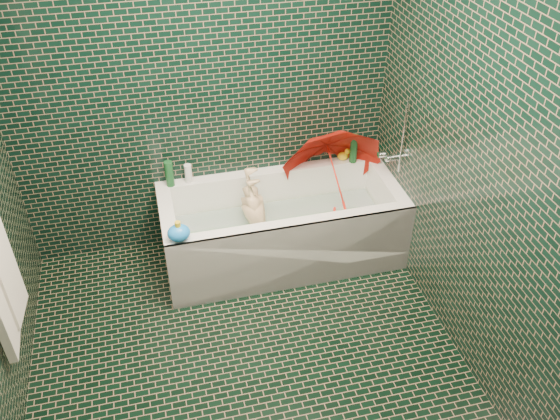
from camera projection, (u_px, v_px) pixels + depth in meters
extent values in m
plane|color=black|center=(251.00, 374.00, 3.58)|extent=(2.80, 2.80, 0.00)
plane|color=black|center=(202.00, 86.00, 3.92)|extent=(2.80, 0.00, 2.80)
plane|color=black|center=(488.00, 172.00, 3.09)|extent=(0.00, 2.80, 2.80)
cube|color=white|center=(282.00, 246.00, 4.42)|extent=(1.70, 0.75, 0.15)
cube|color=white|center=(271.00, 192.00, 4.51)|extent=(1.70, 0.10, 0.40)
cube|color=white|center=(293.00, 246.00, 4.00)|extent=(1.70, 0.10, 0.40)
cube|color=white|center=(385.00, 201.00, 4.41)|extent=(0.10, 0.55, 0.40)
cube|color=white|center=(170.00, 234.00, 4.10)|extent=(0.10, 0.55, 0.40)
cube|color=white|center=(295.00, 258.00, 4.02)|extent=(1.70, 0.02, 0.55)
cube|color=green|center=(282.00, 238.00, 4.37)|extent=(1.35, 0.47, 0.01)
cube|color=silver|center=(282.00, 223.00, 4.29)|extent=(1.48, 0.53, 0.00)
cylinder|color=silver|center=(395.00, 157.00, 4.19)|extent=(0.14, 0.05, 0.05)
cylinder|color=silver|center=(381.00, 154.00, 4.22)|extent=(0.05, 0.04, 0.04)
cylinder|color=silver|center=(403.00, 137.00, 3.98)|extent=(0.01, 0.01, 0.55)
imported|color=#D8B687|center=(258.00, 222.00, 4.28)|extent=(0.87, 0.43, 0.27)
imported|color=red|center=(336.00, 177.00, 4.28)|extent=(0.89, 1.00, 1.02)
imported|color=white|center=(372.00, 156.00, 4.55)|extent=(0.13, 0.13, 0.26)
imported|color=#3D1E71|center=(363.00, 158.00, 4.53)|extent=(0.12, 0.12, 0.21)
imported|color=#144720|center=(373.00, 158.00, 4.53)|extent=(0.16, 0.16, 0.19)
cylinder|color=#144720|center=(354.00, 149.00, 4.42)|extent=(0.06, 0.06, 0.23)
cylinder|color=silver|center=(365.00, 147.00, 4.47)|extent=(0.06, 0.06, 0.18)
cylinder|color=#144720|center=(169.00, 174.00, 4.17)|extent=(0.07, 0.07, 0.19)
cylinder|color=white|center=(188.00, 173.00, 4.22)|extent=(0.06, 0.06, 0.14)
ellipsoid|color=yellow|center=(343.00, 156.00, 4.48)|extent=(0.09, 0.07, 0.06)
sphere|color=yellow|center=(347.00, 151.00, 4.47)|extent=(0.04, 0.04, 0.04)
cone|color=orange|center=(350.00, 151.00, 4.47)|extent=(0.02, 0.02, 0.02)
ellipsoid|color=#1B84F8|center=(179.00, 233.00, 3.70)|extent=(0.15, 0.13, 0.11)
cylinder|color=yellow|center=(178.00, 225.00, 3.66)|extent=(0.04, 0.04, 0.04)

